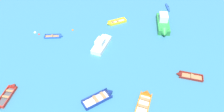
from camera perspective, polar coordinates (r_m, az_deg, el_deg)
rowboat_blue_cluster_outer at (r=38.38m, az=-14.67°, el=5.31°), size 3.41×1.50×0.96m
rowboat_yellow_far_left at (r=40.63m, az=0.22°, el=9.12°), size 4.19×2.13×1.13m
rowboat_red_foreground_center at (r=31.10m, az=-26.23°, el=-8.62°), size 2.44×4.07×1.08m
rowboat_maroon_back_row_center at (r=31.66m, az=19.07°, el=-4.96°), size 3.85×2.70×1.12m
rowboat_deep_blue_near_left at (r=27.52m, az=-2.06°, el=-10.73°), size 4.55×2.90×1.37m
rowboat_orange_cluster_inner at (r=27.52m, az=9.11°, el=-11.48°), size 3.49×4.59×1.34m
motor_launch_white_midfield_right at (r=34.99m, az=-2.66°, el=3.75°), size 4.29×5.50×2.12m
motor_launch_green_center at (r=40.46m, az=13.93°, el=8.49°), size 3.96×7.38×2.52m
kayak_blue_back_row_right at (r=47.78m, az=15.06°, el=12.90°), size 1.26×3.70×0.35m
mooring_buoy_between_boats_left at (r=39.61m, az=-10.76°, el=7.00°), size 0.39×0.39×0.39m
mooring_buoy_trailing at (r=40.08m, az=-19.44°, el=5.64°), size 0.34×0.34×0.34m
mooring_buoy_midfield at (r=40.80m, az=-20.42°, el=6.05°), size 0.45×0.45×0.45m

